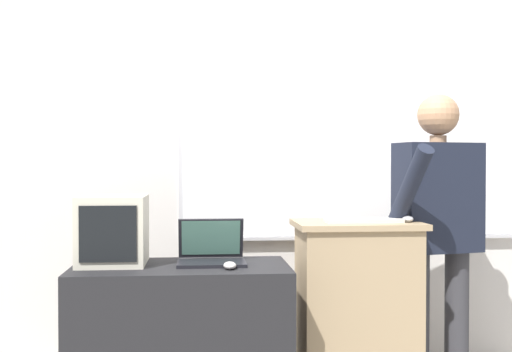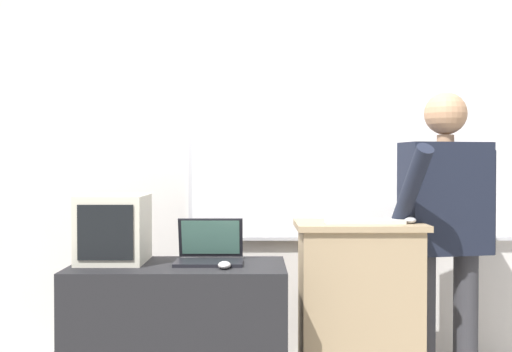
{
  "view_description": "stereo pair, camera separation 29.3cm",
  "coord_description": "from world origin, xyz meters",
  "px_view_note": "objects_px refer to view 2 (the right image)",
  "views": [
    {
      "loc": [
        -0.54,
        -2.78,
        1.26
      ],
      "look_at": [
        -0.25,
        0.45,
        1.2
      ],
      "focal_mm": 45.0,
      "sensor_mm": 36.0,
      "label": 1
    },
    {
      "loc": [
        -0.25,
        -2.8,
        1.26
      ],
      "look_at": [
        -0.25,
        0.45,
        1.2
      ],
      "focal_mm": 45.0,
      "sensor_mm": 36.0,
      "label": 2
    }
  ],
  "objects_px": {
    "laptop": "(210,251)",
    "computer_mouse_by_keyboard": "(410,220)",
    "wireless_keyboard": "(365,221)",
    "computer_mouse_by_laptop": "(225,265)",
    "crt_monitor": "(114,229)",
    "person_presenter": "(446,222)",
    "lectern_podium": "(359,316)",
    "side_desk": "(179,343)"
  },
  "relations": [
    {
      "from": "wireless_keyboard",
      "to": "crt_monitor",
      "type": "xyz_separation_m",
      "value": [
        -1.26,
        -0.02,
        -0.03
      ]
    },
    {
      "from": "laptop",
      "to": "computer_mouse_by_keyboard",
      "type": "bearing_deg",
      "value": 1.94
    },
    {
      "from": "lectern_podium",
      "to": "wireless_keyboard",
      "type": "bearing_deg",
      "value": -70.0
    },
    {
      "from": "computer_mouse_by_laptop",
      "to": "computer_mouse_by_keyboard",
      "type": "height_order",
      "value": "computer_mouse_by_keyboard"
    },
    {
      "from": "laptop",
      "to": "crt_monitor",
      "type": "bearing_deg",
      "value": 178.97
    },
    {
      "from": "wireless_keyboard",
      "to": "computer_mouse_by_laptop",
      "type": "distance_m",
      "value": 0.75
    },
    {
      "from": "computer_mouse_by_laptop",
      "to": "person_presenter",
      "type": "bearing_deg",
      "value": 18.64
    },
    {
      "from": "laptop",
      "to": "person_presenter",
      "type": "bearing_deg",
      "value": 9.1
    },
    {
      "from": "lectern_podium",
      "to": "laptop",
      "type": "xyz_separation_m",
      "value": [
        -0.76,
        -0.09,
        0.35
      ]
    },
    {
      "from": "lectern_podium",
      "to": "crt_monitor",
      "type": "distance_m",
      "value": 1.32
    },
    {
      "from": "computer_mouse_by_laptop",
      "to": "computer_mouse_by_keyboard",
      "type": "relative_size",
      "value": 1.0
    },
    {
      "from": "laptop",
      "to": "lectern_podium",
      "type": "bearing_deg",
      "value": 6.5
    },
    {
      "from": "person_presenter",
      "to": "computer_mouse_by_keyboard",
      "type": "height_order",
      "value": "person_presenter"
    },
    {
      "from": "side_desk",
      "to": "crt_monitor",
      "type": "bearing_deg",
      "value": 167.61
    },
    {
      "from": "side_desk",
      "to": "laptop",
      "type": "relative_size",
      "value": 3.14
    },
    {
      "from": "lectern_podium",
      "to": "side_desk",
      "type": "distance_m",
      "value": 0.92
    },
    {
      "from": "computer_mouse_by_keyboard",
      "to": "crt_monitor",
      "type": "xyz_separation_m",
      "value": [
        -1.48,
        -0.03,
        -0.04
      ]
    },
    {
      "from": "wireless_keyboard",
      "to": "crt_monitor",
      "type": "relative_size",
      "value": 1.07
    },
    {
      "from": "person_presenter",
      "to": "computer_mouse_by_laptop",
      "type": "relative_size",
      "value": 16.4
    },
    {
      "from": "side_desk",
      "to": "person_presenter",
      "type": "distance_m",
      "value": 1.52
    },
    {
      "from": "person_presenter",
      "to": "side_desk",
      "type": "bearing_deg",
      "value": 178.89
    },
    {
      "from": "wireless_keyboard",
      "to": "computer_mouse_by_laptop",
      "type": "height_order",
      "value": "wireless_keyboard"
    },
    {
      "from": "side_desk",
      "to": "computer_mouse_by_laptop",
      "type": "relative_size",
      "value": 10.43
    },
    {
      "from": "side_desk",
      "to": "crt_monitor",
      "type": "distance_m",
      "value": 0.65
    },
    {
      "from": "computer_mouse_by_laptop",
      "to": "crt_monitor",
      "type": "xyz_separation_m",
      "value": [
        -0.56,
        0.2,
        0.15
      ]
    },
    {
      "from": "person_presenter",
      "to": "computer_mouse_by_keyboard",
      "type": "relative_size",
      "value": 16.4
    },
    {
      "from": "laptop",
      "to": "wireless_keyboard",
      "type": "distance_m",
      "value": 0.79
    },
    {
      "from": "crt_monitor",
      "to": "person_presenter",
      "type": "bearing_deg",
      "value": 6.3
    },
    {
      "from": "side_desk",
      "to": "computer_mouse_by_keyboard",
      "type": "distance_m",
      "value": 1.3
    },
    {
      "from": "lectern_podium",
      "to": "computer_mouse_by_laptop",
      "type": "relative_size",
      "value": 9.64
    },
    {
      "from": "person_presenter",
      "to": "crt_monitor",
      "type": "relative_size",
      "value": 4.43
    },
    {
      "from": "side_desk",
      "to": "laptop",
      "type": "bearing_deg",
      "value": 23.48
    },
    {
      "from": "computer_mouse_by_laptop",
      "to": "crt_monitor",
      "type": "distance_m",
      "value": 0.61
    },
    {
      "from": "wireless_keyboard",
      "to": "person_presenter",
      "type": "bearing_deg",
      "value": 19.98
    },
    {
      "from": "laptop",
      "to": "computer_mouse_by_keyboard",
      "type": "height_order",
      "value": "computer_mouse_by_keyboard"
    },
    {
      "from": "wireless_keyboard",
      "to": "computer_mouse_by_keyboard",
      "type": "relative_size",
      "value": 3.96
    },
    {
      "from": "wireless_keyboard",
      "to": "computer_mouse_by_keyboard",
      "type": "height_order",
      "value": "computer_mouse_by_keyboard"
    },
    {
      "from": "crt_monitor",
      "to": "wireless_keyboard",
      "type": "bearing_deg",
      "value": 1.06
    },
    {
      "from": "laptop",
      "to": "computer_mouse_by_keyboard",
      "type": "xyz_separation_m",
      "value": [
        1.0,
        0.03,
        0.15
      ]
    },
    {
      "from": "computer_mouse_by_keyboard",
      "to": "computer_mouse_by_laptop",
      "type": "bearing_deg",
      "value": -166.32
    },
    {
      "from": "wireless_keyboard",
      "to": "computer_mouse_by_laptop",
      "type": "bearing_deg",
      "value": -162.25
    },
    {
      "from": "wireless_keyboard",
      "to": "crt_monitor",
      "type": "height_order",
      "value": "crt_monitor"
    }
  ]
}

